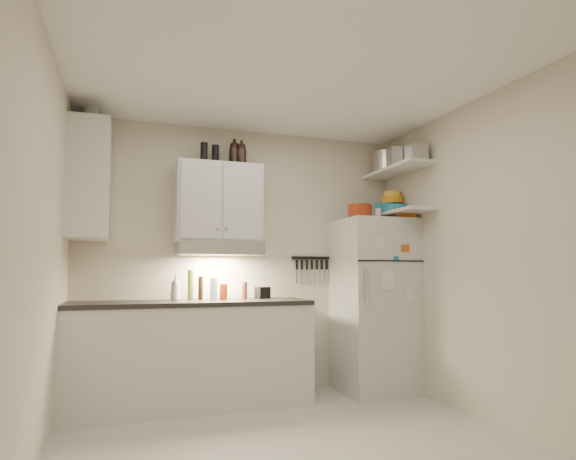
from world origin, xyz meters
name	(u,v)px	position (x,y,z in m)	size (l,w,h in m)	color
floor	(296,449)	(0.00, 0.00, -0.01)	(3.20, 3.00, 0.02)	beige
ceiling	(295,72)	(0.00, 0.00, 2.61)	(3.20, 3.00, 0.02)	white
back_wall	(245,259)	(0.00, 1.51, 1.30)	(3.20, 0.02, 2.60)	beige
left_wall	(38,251)	(-1.61, 0.00, 1.30)	(0.02, 3.00, 2.60)	beige
right_wall	(484,256)	(1.61, 0.00, 1.30)	(0.02, 3.00, 2.60)	beige
base_cabinet	(191,356)	(-0.55, 1.20, 0.44)	(2.10, 0.60, 0.88)	silver
countertop	(192,303)	(-0.55, 1.20, 0.90)	(2.10, 0.62, 0.04)	black
upper_cabinet	(218,203)	(-0.30, 1.33, 1.83)	(0.80, 0.33, 0.75)	silver
side_cabinet	(89,181)	(-1.44, 1.20, 1.95)	(0.33, 0.55, 1.00)	silver
range_hood	(219,249)	(-0.30, 1.27, 1.39)	(0.76, 0.46, 0.12)	silver
fridge	(374,305)	(1.25, 1.16, 0.85)	(0.70, 0.68, 1.70)	silver
shelf_hi	(396,170)	(1.45, 1.02, 2.20)	(0.30, 0.95, 0.03)	silver
shelf_lo	(397,214)	(1.45, 1.02, 1.76)	(0.30, 0.95, 0.03)	silver
knife_strip	(311,258)	(0.70, 1.49, 1.32)	(0.42, 0.02, 0.03)	black
dutch_oven	(360,212)	(1.07, 1.10, 1.77)	(0.24, 0.24, 0.14)	maroon
book_stack	(404,215)	(1.49, 0.97, 1.74)	(0.18, 0.23, 0.08)	#BC5817
spice_jar	(378,214)	(1.24, 1.04, 1.75)	(0.06, 0.06, 0.10)	silver
stock_pot	(388,163)	(1.49, 1.26, 2.33)	(0.32, 0.32, 0.23)	silver
tin_a	(397,157)	(1.39, 0.90, 2.30)	(0.18, 0.16, 0.18)	#AAAAAD
tin_b	(416,154)	(1.48, 0.71, 2.30)	(0.17, 0.17, 0.17)	#AAAAAD
bowl_teal	(388,209)	(1.47, 1.25, 1.83)	(0.28, 0.28, 0.11)	teal
bowl_orange	(392,200)	(1.49, 1.19, 1.92)	(0.22, 0.22, 0.07)	orange
bowl_yellow	(392,195)	(1.49, 1.19, 1.98)	(0.17, 0.17, 0.06)	gold
plates	(395,209)	(1.42, 1.02, 1.81)	(0.26, 0.26, 0.07)	teal
growler_a	(234,153)	(-0.15, 1.34, 2.32)	(0.10, 0.10, 0.24)	black
growler_b	(241,154)	(-0.09, 1.30, 2.31)	(0.10, 0.10, 0.23)	black
thermos_a	(215,155)	(-0.32, 1.40, 2.30)	(0.07, 0.07, 0.20)	black
thermos_b	(204,153)	(-0.45, 1.32, 2.30)	(0.07, 0.07, 0.19)	black
side_jar	(91,116)	(-1.44, 1.27, 2.53)	(0.13, 0.13, 0.17)	silver
soap_bottle	(175,286)	(-0.69, 1.26, 1.05)	(0.10, 0.10, 0.26)	silver
pepper_mill	(244,291)	(-0.05, 1.27, 1.00)	(0.05, 0.05, 0.16)	#5E281C
oil_bottle	(190,285)	(-0.55, 1.35, 1.06)	(0.05, 0.05, 0.27)	#405715
vinegar_bottle	(201,288)	(-0.46, 1.33, 1.03)	(0.04, 0.04, 0.22)	black
clear_bottle	(214,289)	(-0.35, 1.22, 1.02)	(0.07, 0.07, 0.21)	silver
red_jar	(223,292)	(-0.26, 1.24, 0.99)	(0.07, 0.07, 0.14)	maroon
caddy	(262,293)	(0.14, 1.35, 0.98)	(0.13, 0.09, 0.11)	black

